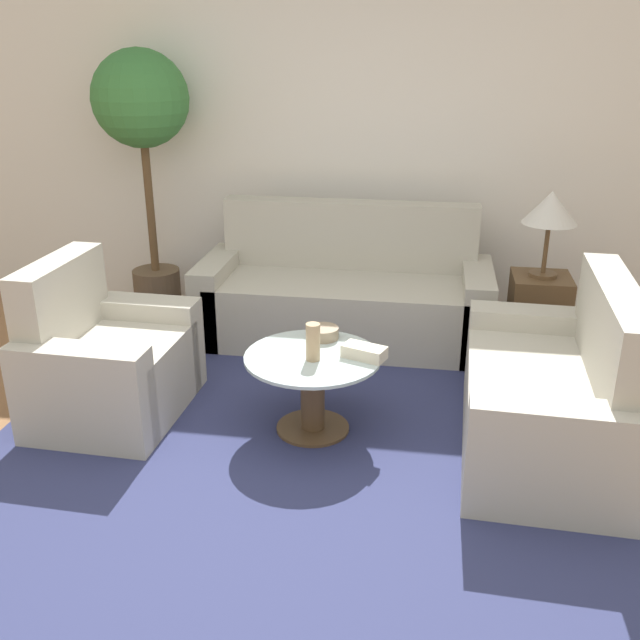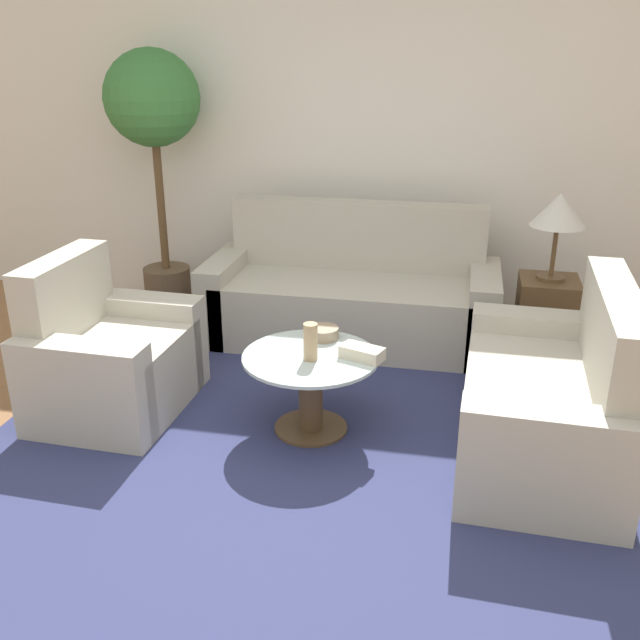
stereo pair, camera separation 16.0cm
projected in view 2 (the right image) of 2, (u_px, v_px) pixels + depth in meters
The scene contains 13 objects.
ground_plane at pixel (249, 509), 3.26m from camera, with size 14.00×14.00×0.00m, color #8E603D.
wall_back at pixel (350, 139), 5.28m from camera, with size 10.00×0.06×2.60m.
rug at pixel (311, 429), 3.91m from camera, with size 3.38×3.53×0.01m.
sofa_main at pixel (352, 297), 5.03m from camera, with size 2.01×0.80×0.93m.
armchair at pixel (107, 360), 4.06m from camera, with size 0.76×0.95×0.89m.
loveseat at pixel (556, 404), 3.57m from camera, with size 0.81×1.39×0.91m.
coffee_table at pixel (311, 383), 3.81m from camera, with size 0.73×0.73×0.45m.
side_table at pixel (545, 319), 4.70m from camera, with size 0.38×0.38×0.55m.
table_lamp at pixel (559, 212), 4.44m from camera, with size 0.35×0.35×0.56m.
potted_plant at pixel (154, 123), 5.14m from camera, with size 0.69×0.69×1.95m.
vase at pixel (310, 342), 3.67m from camera, with size 0.07×0.07×0.20m.
bowl at pixel (323, 333), 3.96m from camera, with size 0.17×0.17×0.06m.
book_stack at pixel (362, 353), 3.70m from camera, with size 0.25×0.18×0.07m.
Camera 2 is at (0.86, -2.59, 2.01)m, focal length 40.00 mm.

